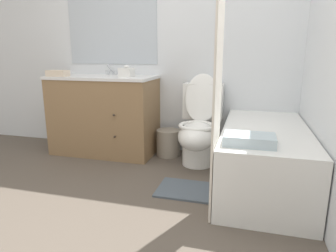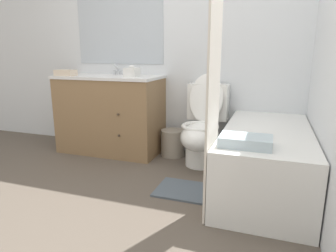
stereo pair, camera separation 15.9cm
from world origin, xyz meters
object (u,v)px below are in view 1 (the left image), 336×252
at_px(bath_mat, 190,190).
at_px(wastebasket, 168,143).
at_px(vanity_cabinet, 105,114).
at_px(toilet, 199,128).
at_px(hand_towel_folded, 58,73).
at_px(sink_faucet, 111,72).
at_px(tissue_box, 127,72).
at_px(bathtub, 264,156).
at_px(bath_towel_folded, 249,140).

bearing_deg(bath_mat, wastebasket, 116.69).
bearing_deg(vanity_cabinet, toilet, -3.87).
height_order(toilet, hand_towel_folded, hand_towel_folded).
distance_m(sink_faucet, tissue_box, 0.38).
bearing_deg(toilet, bathtub, -31.60).
height_order(bathtub, hand_towel_folded, hand_towel_folded).
height_order(vanity_cabinet, hand_towel_folded, hand_towel_folded).
height_order(sink_faucet, tissue_box, sink_faucet).
bearing_deg(bathtub, hand_towel_folded, 172.74).
xyz_separation_m(vanity_cabinet, bath_mat, (1.12, -0.74, -0.43)).
bearing_deg(toilet, bath_mat, -85.86).
distance_m(tissue_box, bath_mat, 1.40).
bearing_deg(bath_mat, tissue_box, 139.63).
height_order(sink_faucet, toilet, sink_faucet).
distance_m(bathtub, hand_towel_folded, 2.22).
distance_m(toilet, bath_towel_folded, 1.03).
bearing_deg(vanity_cabinet, wastebasket, 5.66).
height_order(vanity_cabinet, bathtub, vanity_cabinet).
height_order(tissue_box, hand_towel_folded, tissue_box).
bearing_deg(wastebasket, hand_towel_folded, -167.50).
xyz_separation_m(bathtub, wastebasket, (-0.97, 0.52, -0.11)).
height_order(toilet, bath_towel_folded, toilet).
bearing_deg(bath_towel_folded, bath_mat, 152.43).
relative_size(hand_towel_folded, bath_towel_folded, 0.63).
relative_size(toilet, bathtub, 0.62).
height_order(sink_faucet, bathtub, sink_faucet).
relative_size(bathtub, tissue_box, 9.86).
height_order(hand_towel_folded, bath_towel_folded, hand_towel_folded).
bearing_deg(tissue_box, toilet, -2.63).
distance_m(vanity_cabinet, bath_towel_folded, 1.83).
relative_size(bathtub, bath_mat, 2.77).
relative_size(sink_faucet, toilet, 0.16).
xyz_separation_m(toilet, hand_towel_folded, (-1.49, -0.11, 0.52)).
height_order(wastebasket, tissue_box, tissue_box).
relative_size(vanity_cabinet, toilet, 1.27).
distance_m(vanity_cabinet, toilet, 1.08).
height_order(bathtub, wastebasket, bathtub).
bearing_deg(wastebasket, bathtub, -28.18).
distance_m(sink_faucet, wastebasket, 1.04).
height_order(vanity_cabinet, sink_faucet, sink_faucet).
xyz_separation_m(tissue_box, bath_mat, (0.82, -0.70, -0.89)).
bearing_deg(sink_faucet, vanity_cabinet, -90.00).
xyz_separation_m(sink_faucet, bathtub, (1.68, -0.65, -0.63)).
distance_m(toilet, tissue_box, 0.94).
distance_m(bath_towel_folded, bath_mat, 0.72).
bearing_deg(wastebasket, bath_mat, -63.31).
relative_size(vanity_cabinet, wastebasket, 4.01).
distance_m(vanity_cabinet, tissue_box, 0.55).
distance_m(wastebasket, bath_towel_folded, 1.39).
relative_size(wastebasket, tissue_box, 1.93).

